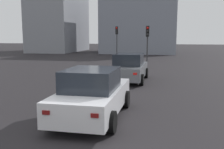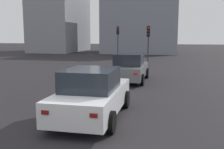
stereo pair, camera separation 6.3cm
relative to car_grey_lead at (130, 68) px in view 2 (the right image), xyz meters
The scene contains 7 objects.
ground_plane 8.94m from the car_grey_lead, behind, with size 160.00×160.00×0.20m, color black.
car_grey_lead is the anchor object (origin of this frame).
car_white_second 7.24m from the car_grey_lead, behind, with size 4.37×2.02×1.64m.
traffic_light_near_left 7.44m from the car_grey_lead, ahead, with size 0.32×0.29×3.52m.
traffic_light_near_right 15.27m from the car_grey_lead, 13.50° to the left, with size 0.32×0.30×3.75m.
building_facade_left 27.92m from the car_grey_lead, ahead, with size 10.58×11.22×10.20m, color gray.
building_facade_center 32.76m from the car_grey_lead, 30.02° to the left, with size 12.80×6.80×13.29m, color gray.
Camera 2 is at (-6.43, -2.33, 2.69)m, focal length 41.90 mm.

